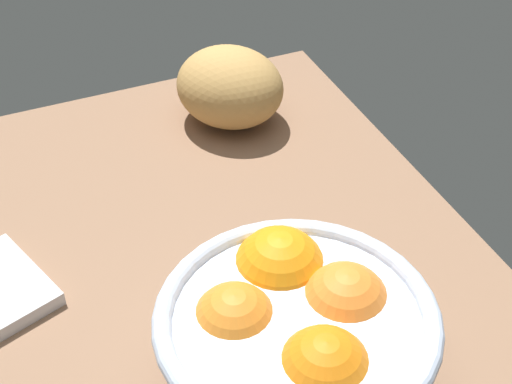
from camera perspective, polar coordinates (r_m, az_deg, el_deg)
The scene contains 3 objects.
ground_plane at distance 76.97cm, azimuth -4.43°, elevation -7.60°, with size 73.89×58.91×3.00cm, color #866249.
fruit_bowl at distance 63.24cm, azimuth 2.92°, elevation -10.40°, with size 22.44×22.44×11.47cm.
bread_loaf at distance 94.88cm, azimuth -1.93°, elevation 7.69°, with size 13.34×11.77×9.41cm, color tan.
Camera 1 is at (50.18, -15.14, 54.87)cm, focal length 54.72 mm.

